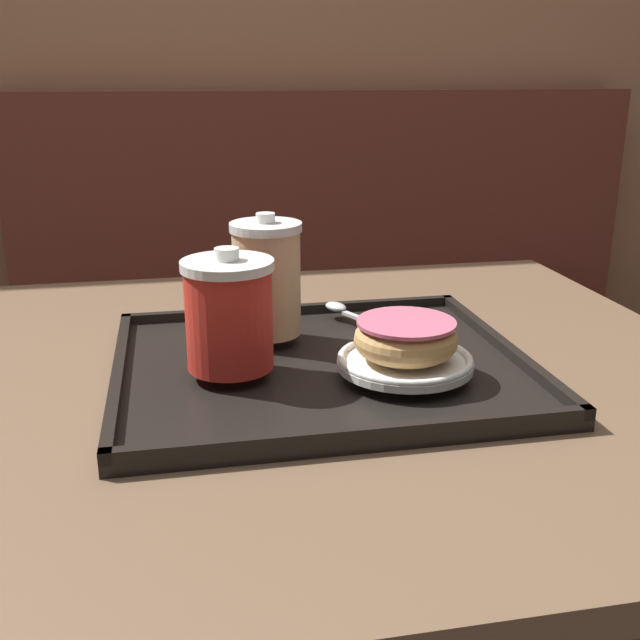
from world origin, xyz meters
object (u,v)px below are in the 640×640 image
object	(u,v)px
coffee_cup_front	(229,314)
coffee_cup_rear	(267,278)
spoon	(346,311)
donut_chocolate_glazed	(406,338)

from	to	relation	value
coffee_cup_front	coffee_cup_rear	distance (m)	0.12
coffee_cup_front	spoon	distance (m)	0.23
donut_chocolate_glazed	coffee_cup_rear	bearing A→B (deg)	132.88
donut_chocolate_glazed	coffee_cup_front	bearing A→B (deg)	168.40
coffee_cup_front	donut_chocolate_glazed	xyz separation A→B (m)	(0.18, -0.04, -0.03)
spoon	coffee_cup_front	bearing A→B (deg)	107.09
coffee_cup_rear	spoon	bearing A→B (deg)	25.38
coffee_cup_front	donut_chocolate_glazed	world-z (taller)	coffee_cup_front
coffee_cup_front	donut_chocolate_glazed	distance (m)	0.19
coffee_cup_rear	donut_chocolate_glazed	distance (m)	0.19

